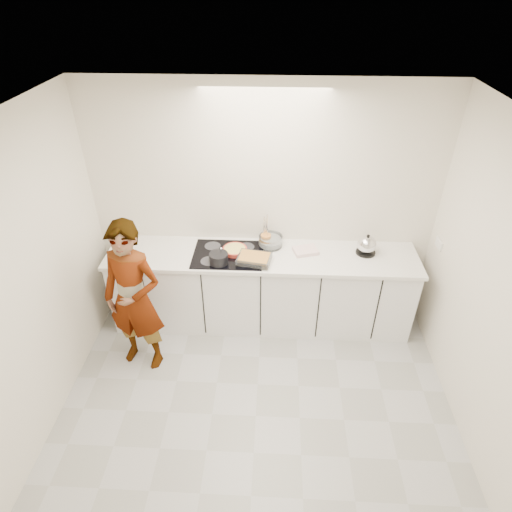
{
  "coord_description": "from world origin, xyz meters",
  "views": [
    {
      "loc": [
        0.12,
        -2.39,
        3.4
      ],
      "look_at": [
        -0.05,
        1.05,
        1.05
      ],
      "focal_mm": 30.0,
      "sensor_mm": 36.0,
      "label": 1
    }
  ],
  "objects_px": {
    "tart_dish": "(235,250)",
    "utensil_crock": "(266,240)",
    "mixing_bowl": "(271,241)",
    "cook": "(134,299)",
    "hob": "(228,254)",
    "kettle": "(367,245)",
    "saucepan": "(219,258)",
    "baking_dish": "(254,259)"
  },
  "relations": [
    {
      "from": "saucepan",
      "to": "kettle",
      "type": "xyz_separation_m",
      "value": [
        1.5,
        0.26,
        0.03
      ]
    },
    {
      "from": "saucepan",
      "to": "utensil_crock",
      "type": "bearing_deg",
      "value": 37.94
    },
    {
      "from": "hob",
      "to": "kettle",
      "type": "relative_size",
      "value": 2.73
    },
    {
      "from": "mixing_bowl",
      "to": "cook",
      "type": "xyz_separation_m",
      "value": [
        -1.26,
        -0.82,
        -0.16
      ]
    },
    {
      "from": "cook",
      "to": "tart_dish",
      "type": "bearing_deg",
      "value": 49.26
    },
    {
      "from": "hob",
      "to": "cook",
      "type": "distance_m",
      "value": 1.04
    },
    {
      "from": "hob",
      "to": "tart_dish",
      "type": "xyz_separation_m",
      "value": [
        0.07,
        0.04,
        0.03
      ]
    },
    {
      "from": "hob",
      "to": "mixing_bowl",
      "type": "height_order",
      "value": "mixing_bowl"
    },
    {
      "from": "saucepan",
      "to": "kettle",
      "type": "height_order",
      "value": "kettle"
    },
    {
      "from": "hob",
      "to": "tart_dish",
      "type": "distance_m",
      "value": 0.09
    },
    {
      "from": "utensil_crock",
      "to": "cook",
      "type": "bearing_deg",
      "value": -145.9
    },
    {
      "from": "baking_dish",
      "to": "utensil_crock",
      "type": "height_order",
      "value": "utensil_crock"
    },
    {
      "from": "tart_dish",
      "to": "utensil_crock",
      "type": "bearing_deg",
      "value": 25.79
    },
    {
      "from": "baking_dish",
      "to": "cook",
      "type": "xyz_separation_m",
      "value": [
        -1.11,
        -0.5,
        -0.15
      ]
    },
    {
      "from": "tart_dish",
      "to": "mixing_bowl",
      "type": "distance_m",
      "value": 0.4
    },
    {
      "from": "tart_dish",
      "to": "cook",
      "type": "distance_m",
      "value": 1.12
    },
    {
      "from": "hob",
      "to": "mixing_bowl",
      "type": "relative_size",
      "value": 2.49
    },
    {
      "from": "kettle",
      "to": "mixing_bowl",
      "type": "bearing_deg",
      "value": 174.53
    },
    {
      "from": "mixing_bowl",
      "to": "kettle",
      "type": "relative_size",
      "value": 1.1
    },
    {
      "from": "baking_dish",
      "to": "kettle",
      "type": "bearing_deg",
      "value": 11.18
    },
    {
      "from": "tart_dish",
      "to": "saucepan",
      "type": "xyz_separation_m",
      "value": [
        -0.14,
        -0.21,
        0.03
      ]
    },
    {
      "from": "tart_dish",
      "to": "kettle",
      "type": "bearing_deg",
      "value": 2.5
    },
    {
      "from": "hob",
      "to": "cook",
      "type": "relative_size",
      "value": 0.44
    },
    {
      "from": "mixing_bowl",
      "to": "cook",
      "type": "bearing_deg",
      "value": -146.95
    },
    {
      "from": "kettle",
      "to": "cook",
      "type": "distance_m",
      "value": 2.38
    },
    {
      "from": "hob",
      "to": "saucepan",
      "type": "height_order",
      "value": "saucepan"
    },
    {
      "from": "saucepan",
      "to": "cook",
      "type": "distance_m",
      "value": 0.9
    },
    {
      "from": "kettle",
      "to": "cook",
      "type": "xyz_separation_m",
      "value": [
        -2.26,
        -0.73,
        -0.2
      ]
    },
    {
      "from": "mixing_bowl",
      "to": "cook",
      "type": "height_order",
      "value": "cook"
    },
    {
      "from": "tart_dish",
      "to": "cook",
      "type": "xyz_separation_m",
      "value": [
        -0.89,
        -0.67,
        -0.14
      ]
    },
    {
      "from": "hob",
      "to": "cook",
      "type": "xyz_separation_m",
      "value": [
        -0.83,
        -0.62,
        -0.11
      ]
    },
    {
      "from": "baking_dish",
      "to": "mixing_bowl",
      "type": "bearing_deg",
      "value": 63.98
    },
    {
      "from": "tart_dish",
      "to": "utensil_crock",
      "type": "height_order",
      "value": "utensil_crock"
    },
    {
      "from": "kettle",
      "to": "cook",
      "type": "relative_size",
      "value": 0.16
    },
    {
      "from": "hob",
      "to": "utensil_crock",
      "type": "distance_m",
      "value": 0.44
    },
    {
      "from": "baking_dish",
      "to": "kettle",
      "type": "relative_size",
      "value": 1.38
    },
    {
      "from": "hob",
      "to": "kettle",
      "type": "xyz_separation_m",
      "value": [
        1.43,
        0.1,
        0.09
      ]
    },
    {
      "from": "hob",
      "to": "utensil_crock",
      "type": "relative_size",
      "value": 5.35
    },
    {
      "from": "mixing_bowl",
      "to": "cook",
      "type": "distance_m",
      "value": 1.52
    },
    {
      "from": "hob",
      "to": "baking_dish",
      "type": "height_order",
      "value": "baking_dish"
    },
    {
      "from": "kettle",
      "to": "utensil_crock",
      "type": "height_order",
      "value": "kettle"
    },
    {
      "from": "tart_dish",
      "to": "cook",
      "type": "height_order",
      "value": "cook"
    }
  ]
}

